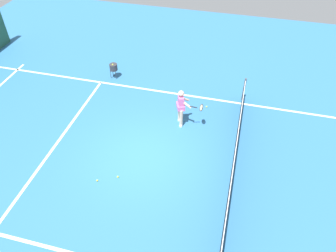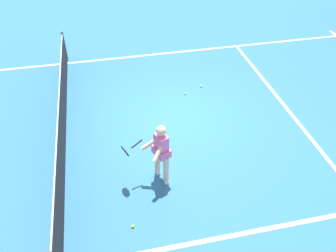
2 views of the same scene
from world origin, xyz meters
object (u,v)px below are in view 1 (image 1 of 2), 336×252
tennis_ball_mid (97,181)px  ball_hopper (113,67)px  tennis_player (182,106)px  tennis_ball_far (207,107)px  tennis_ball_near (118,177)px

tennis_ball_mid → ball_hopper: (-5.98, -1.72, 0.51)m
tennis_player → tennis_ball_mid: size_ratio=23.48×
tennis_ball_far → ball_hopper: (-1.19, -4.59, 0.51)m
tennis_ball_far → ball_hopper: size_ratio=0.09×
tennis_ball_mid → tennis_player: bearing=150.2°
tennis_ball_near → tennis_ball_mid: size_ratio=1.00×
tennis_player → tennis_ball_near: (3.24, -1.43, -0.81)m
tennis_player → tennis_ball_mid: (3.56, -2.04, -0.81)m
tennis_ball_near → tennis_ball_mid: bearing=-62.5°
tennis_player → tennis_ball_mid: tennis_player is taller
ball_hopper → tennis_ball_mid: bearing=16.1°
tennis_player → ball_hopper: (-2.43, -3.76, -0.30)m
tennis_ball_near → ball_hopper: (-5.67, -2.33, 0.51)m
tennis_player → tennis_ball_near: tennis_player is taller
tennis_ball_near → ball_hopper: bearing=-157.7°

